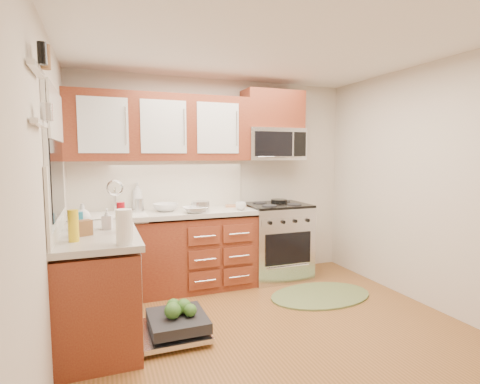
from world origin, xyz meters
name	(u,v)px	position (x,y,z in m)	size (l,w,h in m)	color
floor	(278,336)	(0.00, 0.00, 0.00)	(3.50, 3.50, 0.00)	brown
ceiling	(282,38)	(0.00, 0.00, 2.50)	(3.50, 3.50, 0.00)	white
wall_back	(218,180)	(0.00, 1.75, 1.25)	(3.50, 0.04, 2.50)	beige
wall_front	(478,235)	(0.00, -1.75, 1.25)	(3.50, 0.04, 2.50)	beige
wall_left	(46,203)	(-1.75, 0.00, 1.25)	(0.04, 3.50, 2.50)	beige
wall_right	(437,187)	(1.75, 0.00, 1.25)	(0.04, 3.50, 2.50)	beige
base_cabinet_back	(166,254)	(-0.73, 1.45, 0.42)	(2.05, 0.60, 0.85)	maroon
base_cabinet_left	(98,290)	(-1.45, 0.52, 0.42)	(0.60, 1.25, 0.85)	maroon
countertop_back	(165,214)	(-0.72, 1.44, 0.90)	(2.07, 0.64, 0.05)	#ADA89E
countertop_left	(97,235)	(-1.44, 0.53, 0.90)	(0.64, 1.27, 0.05)	#ADA89E
backsplash_back	(160,185)	(-0.73, 1.74, 1.21)	(2.05, 0.02, 0.57)	silver
backsplash_left	(57,200)	(-1.74, 0.52, 1.21)	(0.02, 1.25, 0.57)	silver
upper_cabinets	(161,128)	(-0.73, 1.57, 1.88)	(2.05, 0.35, 0.75)	maroon
cabinet_over_mw	(273,110)	(0.68, 1.57, 2.13)	(0.76, 0.35, 0.47)	maroon
range	(276,241)	(0.68, 1.43, 0.47)	(0.76, 0.64, 0.95)	silver
microwave	(273,144)	(0.68, 1.55, 1.70)	(0.76, 0.38, 0.40)	silver
sink	(117,226)	(-1.25, 1.42, 0.80)	(0.62, 0.50, 0.26)	white
dishwasher	(173,326)	(-0.86, 0.30, 0.10)	(0.70, 0.60, 0.20)	silver
window	(54,157)	(-1.74, 0.50, 1.55)	(0.03, 1.05, 1.05)	white
window_blind	(56,115)	(-1.71, 0.50, 1.88)	(0.02, 0.96, 0.40)	white
shelf_upper	(37,69)	(-1.72, -0.35, 2.05)	(0.04, 0.40, 0.03)	white
shelf_lower	(39,123)	(-1.72, -0.35, 1.75)	(0.04, 0.40, 0.03)	white
rug	(321,295)	(0.85, 0.66, 0.01)	(1.17, 0.76, 0.02)	olive
skillet	(279,201)	(0.77, 1.54, 0.97)	(0.21, 0.21, 0.04)	black
stock_pot	(200,207)	(-0.35, 1.27, 0.99)	(0.21, 0.21, 0.12)	silver
cutting_board	(236,206)	(0.17, 1.55, 0.93)	(0.25, 0.16, 0.02)	#AD774F
canister	(139,206)	(-1.00, 1.48, 1.00)	(0.10, 0.10, 0.16)	silver
paper_towel_roll	(124,227)	(-1.25, -0.02, 1.05)	(0.12, 0.12, 0.26)	white
mustard_bottle	(73,226)	(-1.60, 0.21, 1.04)	(0.08, 0.08, 0.24)	gold
red_bottle	(121,217)	(-1.25, 0.45, 1.05)	(0.07, 0.07, 0.25)	red
wooden_box	(83,228)	(-1.54, 0.41, 0.99)	(0.12, 0.09, 0.12)	brown
blue_carton	(77,221)	(-1.60, 0.69, 1.00)	(0.10, 0.06, 0.15)	#2892BD
bowl_a	(195,210)	(-0.42, 1.25, 0.96)	(0.27, 0.27, 0.07)	#999999
bowl_b	(166,207)	(-0.71, 1.48, 0.97)	(0.28, 0.28, 0.09)	#999999
cup	(241,206)	(0.13, 1.25, 0.97)	(0.12, 0.12, 0.09)	#999999
soap_bottle_a	(137,196)	(-1.00, 1.68, 1.09)	(0.13, 0.13, 0.33)	#999999
soap_bottle_b	(107,219)	(-1.36, 0.62, 1.01)	(0.08, 0.08, 0.18)	#999999
soap_bottle_c	(82,214)	(-1.57, 0.98, 1.02)	(0.15, 0.15, 0.19)	#999999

